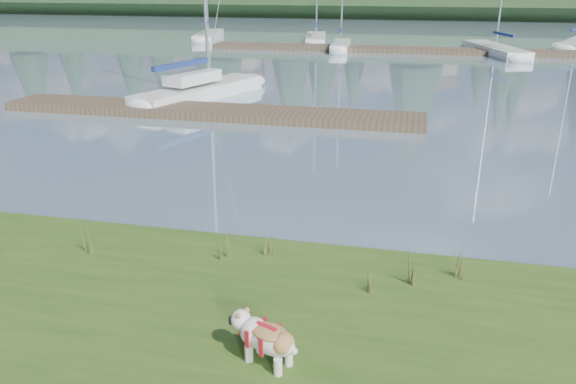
# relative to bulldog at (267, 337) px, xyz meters

# --- Properties ---
(ground) EXTENTS (200.00, 200.00, 0.00)m
(ground) POSITION_rel_bulldog_xyz_m (-1.94, 34.97, -0.72)
(ground) COLOR #7C96A7
(ground) RESTS_ON ground
(bulldog) EXTENTS (1.01, 0.67, 0.60)m
(bulldog) POSITION_rel_bulldog_xyz_m (0.00, 0.00, 0.00)
(bulldog) COLOR silver
(bulldog) RESTS_ON bank
(sailboat_main) EXTENTS (4.19, 7.80, 11.29)m
(sailboat_main) POSITION_rel_bulldog_xyz_m (-7.19, 17.41, -0.30)
(sailboat_main) COLOR silver
(sailboat_main) RESTS_ON ground
(dock_near) EXTENTS (16.00, 2.00, 0.30)m
(dock_near) POSITION_rel_bulldog_xyz_m (-5.94, 13.97, -0.57)
(dock_near) COLOR #4C3D2C
(dock_near) RESTS_ON ground
(dock_far) EXTENTS (26.00, 2.20, 0.30)m
(dock_far) POSITION_rel_bulldog_xyz_m (0.06, 34.97, -0.57)
(dock_far) COLOR #4C3D2C
(dock_far) RESTS_ON ground
(sailboat_bg_0) EXTENTS (2.92, 7.88, 11.24)m
(sailboat_bg_0) POSITION_rel_bulldog_xyz_m (-15.62, 40.68, -0.40)
(sailboat_bg_0) COLOR silver
(sailboat_bg_0) RESTS_ON ground
(sailboat_bg_1) EXTENTS (2.59, 7.54, 11.12)m
(sailboat_bg_1) POSITION_rel_bulldog_xyz_m (-6.44, 40.32, -0.39)
(sailboat_bg_1) COLOR silver
(sailboat_bg_1) RESTS_ON ground
(sailboat_bg_2) EXTENTS (1.50, 5.81, 8.89)m
(sailboat_bg_2) POSITION_rel_bulldog_xyz_m (-3.80, 35.59, -0.39)
(sailboat_bg_2) COLOR silver
(sailboat_bg_2) RESTS_ON ground
(sailboat_bg_3) EXTENTS (4.09, 8.77, 12.63)m
(sailboat_bg_3) POSITION_rel_bulldog_xyz_m (6.46, 35.83, -0.40)
(sailboat_bg_3) COLOR silver
(sailboat_bg_3) RESTS_ON ground
(weed_0) EXTENTS (0.17, 0.14, 0.58)m
(weed_0) POSITION_rel_bulldog_xyz_m (-1.40, 2.53, -0.13)
(weed_0) COLOR #475B23
(weed_0) RESTS_ON bank
(weed_1) EXTENTS (0.17, 0.14, 0.43)m
(weed_1) POSITION_rel_bulldog_xyz_m (-0.70, 2.88, -0.19)
(weed_1) COLOR #475B23
(weed_1) RESTS_ON bank
(weed_2) EXTENTS (0.17, 0.14, 0.73)m
(weed_2) POSITION_rel_bulldog_xyz_m (1.74, 2.35, -0.07)
(weed_2) COLOR #475B23
(weed_2) RESTS_ON bank
(weed_3) EXTENTS (0.17, 0.14, 0.65)m
(weed_3) POSITION_rel_bulldog_xyz_m (-3.84, 2.25, -0.10)
(weed_3) COLOR #475B23
(weed_3) RESTS_ON bank
(weed_4) EXTENTS (0.17, 0.14, 0.41)m
(weed_4) POSITION_rel_bulldog_xyz_m (1.10, 2.01, -0.20)
(weed_4) COLOR #475B23
(weed_4) RESTS_ON bank
(weed_5) EXTENTS (0.17, 0.14, 0.71)m
(weed_5) POSITION_rel_bulldog_xyz_m (2.50, 2.71, -0.08)
(weed_5) COLOR #475B23
(weed_5) RESTS_ON bank
(mud_lip) EXTENTS (60.00, 0.50, 0.14)m
(mud_lip) POSITION_rel_bulldog_xyz_m (-1.94, 3.37, -0.65)
(mud_lip) COLOR #33281C
(mud_lip) RESTS_ON ground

